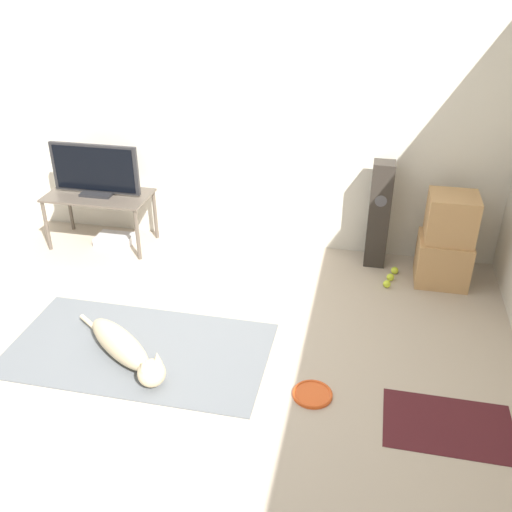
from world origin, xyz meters
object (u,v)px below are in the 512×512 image
Objects in this scene: tennis_ball_near_speaker at (395,270)px; tennis_ball_by_boxes at (390,277)px; tv at (95,170)px; game_console at (115,240)px; frisbee at (312,394)px; cardboard_box_upper at (452,218)px; dog at (125,349)px; cardboard_box_lower at (443,260)px; tv_stand at (99,200)px; floor_speaker at (379,215)px; tennis_ball_loose_on_carpet at (387,284)px.

tennis_ball_by_boxes is at bearing -105.69° from tennis_ball_near_speaker.
tv is 2.42× the size of game_console.
game_console reaches higher than frisbee.
cardboard_box_upper is 1.14× the size of game_console.
tennis_ball_near_speaker is at bearing 41.91° from dog.
frisbee is 1.95m from cardboard_box_lower.
tv_stand reaches higher than game_console.
frisbee is 2.99m from tv.
tv_stand is at bearing 179.38° from cardboard_box_upper.
floor_speaker is at bearing 117.45° from tennis_ball_by_boxes.
floor_speaker reaches higher than dog.
dog is 2.52m from tennis_ball_near_speaker.
cardboard_box_lower is at bearing -18.90° from floor_speaker.
cardboard_box_upper is 0.41× the size of tv_stand.
tv is at bearing -176.58° from floor_speaker.
frisbee is 0.66× the size of cardboard_box_upper.
cardboard_box_lower is 6.77× the size of tennis_ball_loose_on_carpet.
dog is at bearing -132.32° from floor_speaker.
floor_speaker reaches higher than tennis_ball_loose_on_carpet.
floor_speaker is (1.69, 1.85, 0.37)m from dog.
cardboard_box_lower is 0.47m from tennis_ball_by_boxes.
tennis_ball_loose_on_carpet reaches higher than frisbee.
tv_stand is 0.44m from game_console.
tv is (-0.96, 1.69, 0.65)m from dog.
tennis_ball_loose_on_carpet is at bearing -154.37° from cardboard_box_lower.
tennis_ball_loose_on_carpet is (-0.03, -0.12, 0.00)m from tennis_ball_by_boxes.
dog is 2.31m from tennis_ball_loose_on_carpet.
frisbee is 0.76× the size of game_console.
tennis_ball_by_boxes is at bearing -62.55° from floor_speaker.
cardboard_box_upper is at bearing 21.06° from cardboard_box_lower.
game_console is (-2.55, -0.14, -0.46)m from floor_speaker.
dog is at bearing -144.01° from cardboard_box_upper.
cardboard_box_upper is 0.47× the size of tv.
dog reaches higher than tennis_ball_loose_on_carpet.
tennis_ball_by_boxes is (2.80, -0.14, -0.74)m from tv.
game_console reaches higher than tennis_ball_loose_on_carpet.
frisbee is at bearing -107.38° from tennis_ball_loose_on_carpet.
floor_speaker is (0.34, 1.91, 0.48)m from frisbee.
dog is 0.93× the size of tv_stand.
dog is 1.07× the size of tv.
tennis_ball_loose_on_carpet is (0.12, -0.42, -0.46)m from floor_speaker.
floor_speaker is 0.64m from tennis_ball_loose_on_carpet.
game_console is (-0.87, 1.71, -0.08)m from dog.
tv is at bearing 119.65° from dog.
tv_stand is 15.01× the size of tennis_ball_near_speaker.
tv reaches higher than tv_stand.
floor_speaker reaches higher than game_console.
floor_speaker reaches higher than cardboard_box_upper.
tennis_ball_near_speaker is 0.26m from tennis_ball_loose_on_carpet.
tennis_ball_loose_on_carpet is (-0.07, -0.25, 0.00)m from tennis_ball_near_speaker.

